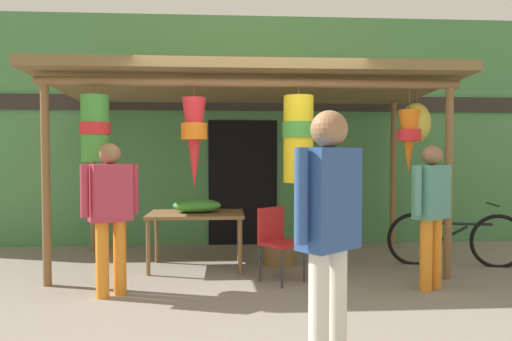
% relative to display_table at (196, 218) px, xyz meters
% --- Properties ---
extents(ground_plane, '(30.00, 30.00, 0.00)m').
position_rel_display_table_xyz_m(ground_plane, '(0.66, -0.71, -0.64)').
color(ground_plane, gray).
extents(shop_facade, '(12.25, 0.29, 3.66)m').
position_rel_display_table_xyz_m(shop_facade, '(0.66, 1.63, 1.19)').
color(shop_facade, '#47844C').
rests_on(shop_facade, ground_plane).
extents(market_stall_canopy, '(5.06, 2.29, 2.50)m').
position_rel_display_table_xyz_m(market_stall_canopy, '(0.72, 0.01, 1.55)').
color(market_stall_canopy, brown).
rests_on(market_stall_canopy, ground_plane).
extents(display_table, '(1.21, 0.77, 0.71)m').
position_rel_display_table_xyz_m(display_table, '(0.00, 0.00, 0.00)').
color(display_table, brown).
rests_on(display_table, ground_plane).
extents(flower_heap_on_table, '(0.61, 0.43, 0.17)m').
position_rel_display_table_xyz_m(flower_heap_on_table, '(0.02, 0.03, 0.16)').
color(flower_heap_on_table, green).
rests_on(flower_heap_on_table, display_table).
extents(folding_chair, '(0.56, 0.56, 0.84)m').
position_rel_display_table_xyz_m(folding_chair, '(0.97, -0.65, -0.13)').
color(folding_chair, '#AD1E1E').
rests_on(folding_chair, ground_plane).
extents(wicker_basket_by_table, '(0.42, 0.42, 0.24)m').
position_rel_display_table_xyz_m(wicker_basket_by_table, '(1.08, 0.12, -0.52)').
color(wicker_basket_by_table, brown).
rests_on(wicker_basket_by_table, ground_plane).
extents(parked_bicycle, '(1.72, 0.52, 0.92)m').
position_rel_display_table_xyz_m(parked_bicycle, '(3.37, -0.09, -0.29)').
color(parked_bicycle, black).
rests_on(parked_bicycle, ground_plane).
extents(customer_foreground, '(0.51, 0.40, 1.57)m').
position_rel_display_table_xyz_m(customer_foreground, '(-0.79, -1.13, 0.28)').
color(customer_foreground, orange).
rests_on(customer_foreground, ground_plane).
extents(shopper_by_bananas, '(0.51, 0.40, 1.55)m').
position_rel_display_table_xyz_m(shopper_by_bananas, '(2.58, -1.10, 0.27)').
color(shopper_by_bananas, orange).
rests_on(shopper_by_bananas, ground_plane).
extents(passerby_at_right, '(0.49, 0.42, 1.73)m').
position_rel_display_table_xyz_m(passerby_at_right, '(1.04, -3.02, 0.39)').
color(passerby_at_right, silver).
rests_on(passerby_at_right, ground_plane).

